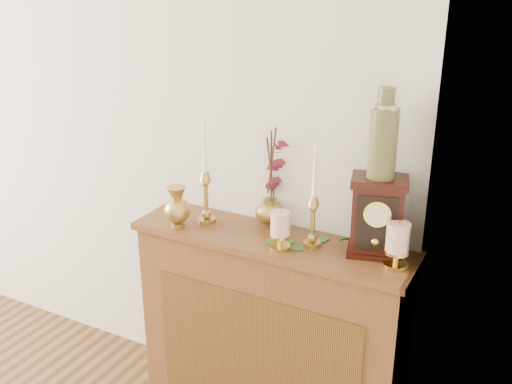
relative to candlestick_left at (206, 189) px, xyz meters
The scene contains 10 objects.
console_shelf 0.73m from the candlestick_left, ahead, with size 1.24×0.34×0.93m.
candlestick_left is the anchor object (origin of this frame).
candlestick_center 0.51m from the candlestick_left, ahead, with size 0.07×0.07×0.44m.
bud_vase 0.15m from the candlestick_left, 130.14° to the right, with size 0.12×0.12×0.19m.
ginger_jar 0.31m from the candlestick_left, 27.13° to the left, with size 0.19×0.20×0.46m.
pillar_candle_left 0.42m from the candlestick_left, 11.61° to the right, with size 0.09×0.09×0.17m.
pillar_candle_right 0.87m from the candlestick_left, ahead, with size 0.10×0.10×0.19m.
ivy_garland 0.53m from the candlestick_left, ahead, with size 0.43×0.17×0.07m.
mantel_clock 0.76m from the candlestick_left, ahead, with size 0.25×0.20×0.32m.
ceramic_vase 0.82m from the candlestick_left, ahead, with size 0.11×0.11×0.35m.
Camera 1 is at (2.42, 0.03, 2.02)m, focal length 42.00 mm.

